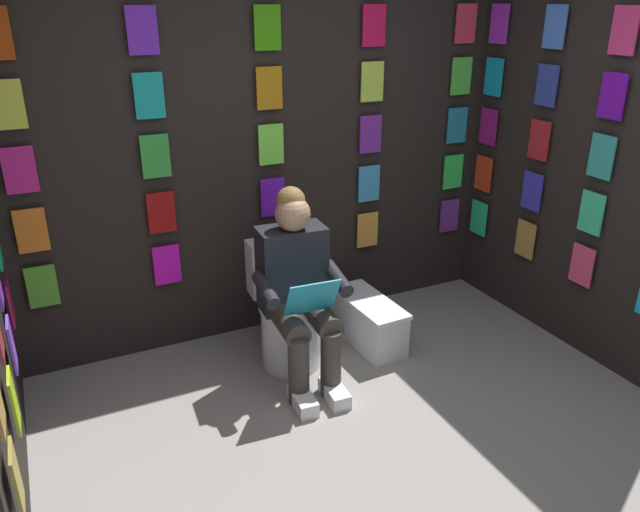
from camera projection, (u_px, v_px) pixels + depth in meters
The scene contains 6 objects.
ground_plane at pixel (422, 494), 2.93m from camera, with size 30.00×30.00×0.00m, color gray.
display_wall_back at pixel (267, 165), 4.09m from camera, with size 3.48×0.14×2.32m.
display_wall_left at pixel (574, 170), 3.96m from camera, with size 0.14×1.89×2.32m.
toilet at pixel (287, 313), 3.93m from camera, with size 0.42×0.57×0.77m.
person_reading at pixel (299, 289), 3.63m from camera, with size 0.55×0.70×1.19m.
comic_longbox_near at pixel (368, 321), 4.16m from camera, with size 0.29×0.64×0.32m.
Camera 1 is at (1.42, 1.82, 2.19)m, focal length 34.48 mm.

